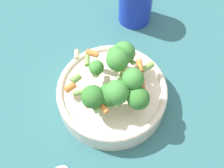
{
  "coord_description": "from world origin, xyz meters",
  "views": [
    {
      "loc": [
        -0.07,
        -0.31,
        0.58
      ],
      "look_at": [
        0.0,
        0.0,
        0.07
      ],
      "focal_mm": 50.0,
      "sensor_mm": 36.0,
      "label": 1
    }
  ],
  "objects": [
    {
      "name": "pasta_salad",
      "position": [
        0.01,
        -0.01,
        0.1
      ],
      "size": [
        0.18,
        0.16,
        0.09
      ],
      "color": "#8CB766",
      "rests_on": "bowl"
    },
    {
      "name": "ground_plane",
      "position": [
        0.0,
        0.0,
        0.0
      ],
      "size": [
        3.0,
        3.0,
        0.0
      ],
      "primitive_type": "plane",
      "color": "#2D6066"
    },
    {
      "name": "cup",
      "position": [
        0.11,
        0.22,
        0.06
      ],
      "size": [
        0.08,
        0.08,
        0.11
      ],
      "color": "#192DAD",
      "rests_on": "ground_plane"
    },
    {
      "name": "bowl",
      "position": [
        0.0,
        0.0,
        0.03
      ],
      "size": [
        0.22,
        0.22,
        0.05
      ],
      "color": "beige",
      "rests_on": "ground_plane"
    }
  ]
}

